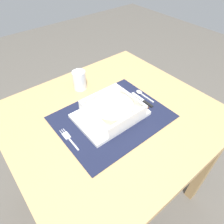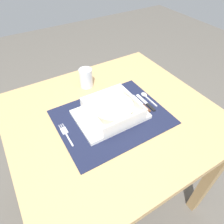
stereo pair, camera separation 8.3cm
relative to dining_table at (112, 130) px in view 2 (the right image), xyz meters
The scene contains 10 objects.
ground_plane 0.61m from the dining_table, ahead, with size 6.00×6.00×0.00m, color #59544C.
dining_table is the anchor object (origin of this frame).
placemat 0.11m from the dining_table, 127.28° to the right, with size 0.45×0.35×0.00m, color #191E38.
serving_plate 0.12m from the dining_table, 154.68° to the right, with size 0.28×0.20×0.02m, color white.
porridge_bowl 0.15m from the dining_table, 118.00° to the right, with size 0.20×0.20×0.05m.
fork 0.24m from the dining_table, behind, with size 0.02×0.13×0.00m.
spoon 0.22m from the dining_table, ahead, with size 0.02×0.11×0.01m.
butter_knife 0.20m from the dining_table, ahead, with size 0.01×0.13×0.01m.
bread_knife 0.18m from the dining_table, ahead, with size 0.01×0.13×0.01m.
drinking_glass 0.28m from the dining_table, 91.34° to the left, with size 0.06×0.06×0.09m.
Camera 2 is at (-0.32, -0.53, 1.32)m, focal length 32.44 mm.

